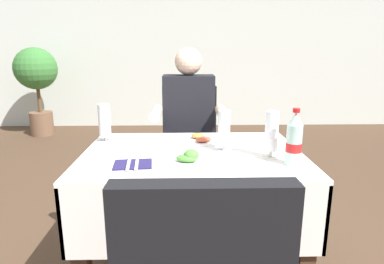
# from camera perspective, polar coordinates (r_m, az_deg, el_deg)

# --- Properties ---
(back_wall) EXTENTS (11.00, 0.12, 2.88)m
(back_wall) POSITION_cam_1_polar(r_m,az_deg,el_deg) (5.49, -0.94, 16.14)
(back_wall) COLOR silver
(back_wall) RESTS_ON ground
(main_dining_table) EXTENTS (1.10, 0.79, 0.74)m
(main_dining_table) POSITION_cam_1_polar(r_m,az_deg,el_deg) (1.74, 0.08, -9.03)
(main_dining_table) COLOR white
(main_dining_table) RESTS_ON ground
(chair_far_diner_seat) EXTENTS (0.44, 0.50, 0.97)m
(chair_far_diner_seat) POSITION_cam_1_polar(r_m,az_deg,el_deg) (2.49, -0.38, -2.04)
(chair_far_diner_seat) COLOR black
(chair_far_diner_seat) RESTS_ON ground
(seated_diner_far) EXTENTS (0.50, 0.46, 1.26)m
(seated_diner_far) POSITION_cam_1_polar(r_m,az_deg,el_deg) (2.34, -0.57, 0.90)
(seated_diner_far) COLOR #282D42
(seated_diner_far) RESTS_ON ground
(plate_near_camera) EXTENTS (0.24, 0.24, 0.07)m
(plate_near_camera) POSITION_cam_1_polar(r_m,az_deg,el_deg) (1.52, -0.09, -4.72)
(plate_near_camera) COLOR white
(plate_near_camera) RESTS_ON main_dining_table
(plate_far_diner) EXTENTS (0.24, 0.24, 0.04)m
(plate_far_diner) POSITION_cam_1_polar(r_m,az_deg,el_deg) (1.87, 1.47, -1.22)
(plate_far_diner) COLOR white
(plate_far_diner) RESTS_ON main_dining_table
(beer_glass_left) EXTENTS (0.07, 0.07, 0.23)m
(beer_glass_left) POSITION_cam_1_polar(r_m,az_deg,el_deg) (1.61, 13.56, -0.48)
(beer_glass_left) COLOR white
(beer_glass_left) RESTS_ON main_dining_table
(beer_glass_middle) EXTENTS (0.07, 0.07, 0.21)m
(beer_glass_middle) POSITION_cam_1_polar(r_m,az_deg,el_deg) (1.91, -14.87, 1.55)
(beer_glass_middle) COLOR white
(beer_glass_middle) RESTS_ON main_dining_table
(beer_glass_right) EXTENTS (0.07, 0.07, 0.21)m
(beer_glass_right) POSITION_cam_1_polar(r_m,az_deg,el_deg) (1.67, 5.55, 0.46)
(beer_glass_right) COLOR white
(beer_glass_right) RESTS_ON main_dining_table
(cola_bottle_primary) EXTENTS (0.07, 0.07, 0.26)m
(cola_bottle_primary) POSITION_cam_1_polar(r_m,az_deg,el_deg) (1.53, 17.22, -1.46)
(cola_bottle_primary) COLOR silver
(cola_bottle_primary) RESTS_ON main_dining_table
(napkin_cutlery_set) EXTENTS (0.18, 0.19, 0.01)m
(napkin_cutlery_set) POSITION_cam_1_polar(r_m,az_deg,el_deg) (1.52, -10.18, -5.48)
(napkin_cutlery_set) COLOR #231E4C
(napkin_cutlery_set) RESTS_ON main_dining_table
(potted_plant_corner) EXTENTS (0.60, 0.60, 1.28)m
(potted_plant_corner) POSITION_cam_1_polar(r_m,az_deg,el_deg) (5.30, -25.27, 8.61)
(potted_plant_corner) COLOR brown
(potted_plant_corner) RESTS_ON ground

